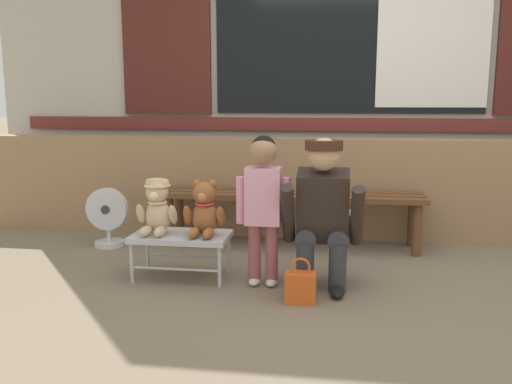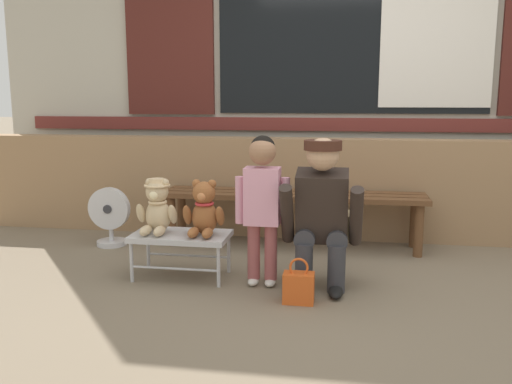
{
  "view_description": "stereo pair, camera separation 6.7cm",
  "coord_description": "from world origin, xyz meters",
  "px_view_note": "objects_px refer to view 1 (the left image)",
  "views": [
    {
      "loc": [
        -0.09,
        -3.18,
        1.18
      ],
      "look_at": [
        -0.62,
        0.42,
        0.55
      ],
      "focal_mm": 37.82,
      "sensor_mm": 36.0,
      "label": 1
    },
    {
      "loc": [
        -0.02,
        -3.17,
        1.18
      ],
      "look_at": [
        -0.62,
        0.42,
        0.55
      ],
      "focal_mm": 37.82,
      "sensor_mm": 36.0,
      "label": 2
    }
  ],
  "objects_px": {
    "wooden_bench_long": "(291,201)",
    "teddy_bear_plain": "(204,210)",
    "small_display_bench": "(181,239)",
    "adult_crouching": "(324,213)",
    "handbag_on_ground": "(301,287)",
    "floor_fan": "(108,218)",
    "child_standing": "(263,194)",
    "teddy_bear_with_hat": "(157,207)"
  },
  "relations": [
    {
      "from": "floor_fan",
      "to": "teddy_bear_with_hat",
      "type": "bearing_deg",
      "value": -45.64
    },
    {
      "from": "teddy_bear_with_hat",
      "to": "child_standing",
      "type": "xyz_separation_m",
      "value": [
        0.72,
        -0.06,
        0.12
      ]
    },
    {
      "from": "teddy_bear_with_hat",
      "to": "floor_fan",
      "type": "height_order",
      "value": "teddy_bear_with_hat"
    },
    {
      "from": "child_standing",
      "to": "handbag_on_ground",
      "type": "bearing_deg",
      "value": -46.75
    },
    {
      "from": "teddy_bear_with_hat",
      "to": "adult_crouching",
      "type": "height_order",
      "value": "adult_crouching"
    },
    {
      "from": "teddy_bear_plain",
      "to": "wooden_bench_long",
      "type": "bearing_deg",
      "value": 61.18
    },
    {
      "from": "teddy_bear_plain",
      "to": "floor_fan",
      "type": "relative_size",
      "value": 0.76
    },
    {
      "from": "wooden_bench_long",
      "to": "small_display_bench",
      "type": "height_order",
      "value": "wooden_bench_long"
    },
    {
      "from": "wooden_bench_long",
      "to": "child_standing",
      "type": "height_order",
      "value": "child_standing"
    },
    {
      "from": "wooden_bench_long",
      "to": "floor_fan",
      "type": "distance_m",
      "value": 1.48
    },
    {
      "from": "wooden_bench_long",
      "to": "adult_crouching",
      "type": "relative_size",
      "value": 2.21
    },
    {
      "from": "teddy_bear_with_hat",
      "to": "adult_crouching",
      "type": "bearing_deg",
      "value": -1.92
    },
    {
      "from": "teddy_bear_plain",
      "to": "floor_fan",
      "type": "bearing_deg",
      "value": 145.62
    },
    {
      "from": "small_display_bench",
      "to": "teddy_bear_plain",
      "type": "xyz_separation_m",
      "value": [
        0.16,
        0.0,
        0.2
      ]
    },
    {
      "from": "wooden_bench_long",
      "to": "teddy_bear_with_hat",
      "type": "xyz_separation_m",
      "value": [
        -0.81,
        -0.89,
        0.1
      ]
    },
    {
      "from": "teddy_bear_with_hat",
      "to": "adult_crouching",
      "type": "distance_m",
      "value": 1.1
    },
    {
      "from": "child_standing",
      "to": "adult_crouching",
      "type": "distance_m",
      "value": 0.4
    },
    {
      "from": "child_standing",
      "to": "floor_fan",
      "type": "relative_size",
      "value": 2.0
    },
    {
      "from": "wooden_bench_long",
      "to": "teddy_bear_plain",
      "type": "relative_size",
      "value": 5.78
    },
    {
      "from": "small_display_bench",
      "to": "teddy_bear_with_hat",
      "type": "relative_size",
      "value": 1.76
    },
    {
      "from": "floor_fan",
      "to": "adult_crouching",
      "type": "bearing_deg",
      "value": -21.8
    },
    {
      "from": "handbag_on_ground",
      "to": "teddy_bear_with_hat",
      "type": "bearing_deg",
      "value": 160.98
    },
    {
      "from": "child_standing",
      "to": "teddy_bear_plain",
      "type": "bearing_deg",
      "value": 171.29
    },
    {
      "from": "child_standing",
      "to": "floor_fan",
      "type": "xyz_separation_m",
      "value": [
        -1.36,
        0.72,
        -0.35
      ]
    },
    {
      "from": "teddy_bear_plain",
      "to": "child_standing",
      "type": "height_order",
      "value": "child_standing"
    },
    {
      "from": "teddy_bear_plain",
      "to": "small_display_bench",
      "type": "bearing_deg",
      "value": -179.49
    },
    {
      "from": "adult_crouching",
      "to": "teddy_bear_with_hat",
      "type": "bearing_deg",
      "value": 178.08
    },
    {
      "from": "adult_crouching",
      "to": "handbag_on_ground",
      "type": "height_order",
      "value": "adult_crouching"
    },
    {
      "from": "handbag_on_ground",
      "to": "floor_fan",
      "type": "bearing_deg",
      "value": 148.42
    },
    {
      "from": "teddy_bear_with_hat",
      "to": "handbag_on_ground",
      "type": "xyz_separation_m",
      "value": [
        0.97,
        -0.34,
        -0.38
      ]
    },
    {
      "from": "teddy_bear_plain",
      "to": "handbag_on_ground",
      "type": "xyz_separation_m",
      "value": [
        0.65,
        -0.34,
        -0.37
      ]
    },
    {
      "from": "wooden_bench_long",
      "to": "floor_fan",
      "type": "xyz_separation_m",
      "value": [
        -1.46,
        -0.23,
        -0.13
      ]
    },
    {
      "from": "adult_crouching",
      "to": "small_display_bench",
      "type": "bearing_deg",
      "value": 177.88
    },
    {
      "from": "adult_crouching",
      "to": "handbag_on_ground",
      "type": "xyz_separation_m",
      "value": [
        -0.12,
        -0.3,
        -0.38
      ]
    },
    {
      "from": "teddy_bear_plain",
      "to": "teddy_bear_with_hat",
      "type": "bearing_deg",
      "value": 179.87
    },
    {
      "from": "small_display_bench",
      "to": "handbag_on_ground",
      "type": "relative_size",
      "value": 2.35
    },
    {
      "from": "wooden_bench_long",
      "to": "teddy_bear_plain",
      "type": "xyz_separation_m",
      "value": [
        -0.49,
        -0.89,
        0.09
      ]
    },
    {
      "from": "adult_crouching",
      "to": "floor_fan",
      "type": "bearing_deg",
      "value": 158.2
    },
    {
      "from": "wooden_bench_long",
      "to": "teddy_bear_plain",
      "type": "distance_m",
      "value": 1.02
    },
    {
      "from": "child_standing",
      "to": "adult_crouching",
      "type": "bearing_deg",
      "value": 3.71
    },
    {
      "from": "wooden_bench_long",
      "to": "small_display_bench",
      "type": "relative_size",
      "value": 3.28
    },
    {
      "from": "small_display_bench",
      "to": "adult_crouching",
      "type": "xyz_separation_m",
      "value": [
        0.94,
        -0.03,
        0.21
      ]
    }
  ]
}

